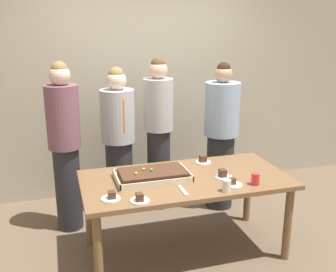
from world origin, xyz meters
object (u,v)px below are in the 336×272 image
sheet_cake (152,175)px  plated_slice_far_left (111,197)px  drink_cup_nearest (227,186)px  plated_slice_near_left (233,183)px  drink_cup_middle (255,179)px  person_green_shirt_behind (118,139)px  party_table (185,186)px  plated_slice_far_right (203,160)px  plated_slice_center_front (140,199)px  person_back_corner (65,145)px  person_striped_tie_right (159,132)px  cake_server_utensil (183,190)px  person_serving_front (221,136)px  plated_slice_near_right (223,175)px

sheet_cake → plated_slice_far_left: bearing=-143.3°
drink_cup_nearest → plated_slice_near_left: bearing=43.5°
drink_cup_middle → person_green_shirt_behind: bearing=124.9°
party_table → plated_slice_far_right: plated_slice_far_right is taller
plated_slice_center_front → person_green_shirt_behind: bearing=87.0°
party_table → person_back_corner: 1.27m
plated_slice_far_right → person_back_corner: (-1.28, 0.45, 0.14)m
party_table → person_green_shirt_behind: person_green_shirt_behind is taller
plated_slice_near_left → plated_slice_far_left: plated_slice_far_left is taller
drink_cup_nearest → person_striped_tie_right: size_ratio=0.06×
plated_slice_far_right → person_striped_tie_right: 0.73m
cake_server_utensil → person_back_corner: person_back_corner is taller
plated_slice_near_left → person_striped_tie_right: person_striped_tie_right is taller
sheet_cake → person_serving_front: bearing=37.2°
party_table → plated_slice_center_front: (-0.49, -0.35, 0.10)m
party_table → plated_slice_far_left: size_ratio=12.10×
plated_slice_far_right → drink_cup_nearest: bearing=-95.7°
person_back_corner → plated_slice_center_front: bearing=-20.3°
plated_slice_far_right → person_back_corner: 1.36m
cake_server_utensil → person_striped_tie_right: (0.14, 1.25, 0.15)m
drink_cup_middle → cake_server_utensil: drink_cup_middle is taller
plated_slice_near_right → person_striped_tie_right: 1.13m
plated_slice_far_left → person_striped_tie_right: bearing=59.9°
plated_slice_far_right → party_table: bearing=-132.6°
party_table → person_green_shirt_behind: (-0.42, 1.02, 0.18)m
person_serving_front → person_green_shirt_behind: person_serving_front is taller
person_serving_front → plated_slice_center_front: bearing=6.9°
plated_slice_near_right → drink_cup_middle: drink_cup_middle is taller
plated_slice_far_right → person_striped_tie_right: size_ratio=0.09×
person_green_shirt_behind → person_striped_tie_right: 0.45m
party_table → drink_cup_middle: size_ratio=18.16×
drink_cup_middle → person_striped_tie_right: (-0.49, 1.30, 0.11)m
plated_slice_near_left → plated_slice_far_right: 0.59m
sheet_cake → plated_slice_near_left: 0.69m
plated_slice_far_left → party_table: bearing=20.0°
plated_slice_far_right → drink_cup_nearest: (-0.07, -0.69, 0.03)m
person_green_shirt_behind → person_striped_tie_right: size_ratio=0.95×
plated_slice_center_front → plated_slice_near_left: bearing=5.7°
sheet_cake → person_serving_front: 1.23m
plated_slice_center_front → person_serving_front: bearing=44.1°
plated_slice_far_right → cake_server_utensil: 0.70m
plated_slice_near_right → cake_server_utensil: 0.46m
sheet_cake → cake_server_utensil: size_ratio=3.16×
party_table → drink_cup_middle: drink_cup_middle is taller
plated_slice_far_right → plated_slice_center_front: bearing=-139.4°
plated_slice_far_right → plated_slice_near_right: bearing=-86.3°
plated_slice_near_left → plated_slice_far_right: size_ratio=1.00×
drink_cup_middle → drink_cup_nearest: bearing=-168.8°
plated_slice_far_left → drink_cup_nearest: bearing=-7.3°
sheet_cake → plated_slice_near_left: size_ratio=4.22×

